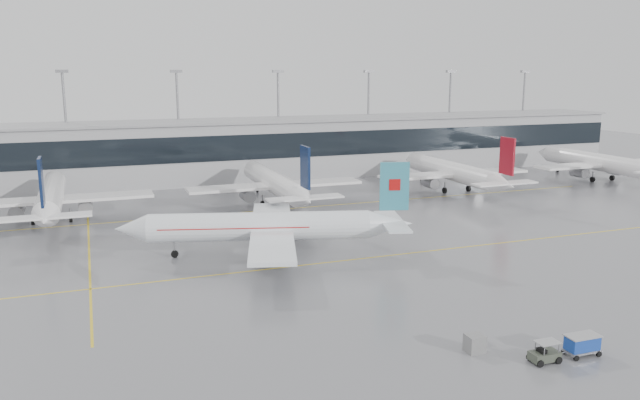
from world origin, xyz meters
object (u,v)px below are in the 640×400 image
object	(u,v)px
baggage_cart	(582,343)
air_canada_jet	(270,227)
baggage_tug	(544,355)
gse_unit	(475,343)

from	to	relation	value
baggage_cart	air_canada_jet	bearing A→B (deg)	114.84
baggage_tug	baggage_cart	world-z (taller)	baggage_cart
baggage_cart	gse_unit	world-z (taller)	baggage_cart
baggage_cart	gse_unit	size ratio (longest dim) A/B	1.95
baggage_tug	gse_unit	size ratio (longest dim) A/B	2.42
air_canada_jet	baggage_tug	world-z (taller)	air_canada_jet
air_canada_jet	baggage_cart	bearing A→B (deg)	129.77
air_canada_jet	gse_unit	xyz separation A→B (m)	(7.95, -31.80, -2.90)
baggage_tug	gse_unit	bearing A→B (deg)	140.51
baggage_tug	gse_unit	xyz separation A→B (m)	(-4.02, 3.44, 0.13)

